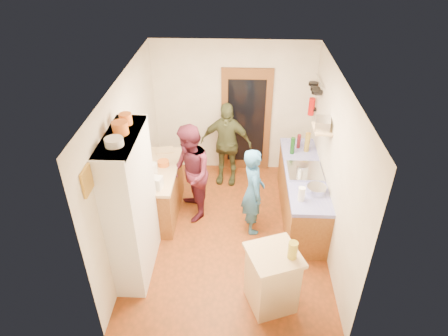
# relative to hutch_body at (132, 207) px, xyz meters

# --- Properties ---
(floor) EXTENTS (3.00, 4.00, 0.02)m
(floor) POSITION_rel_hutch_body_xyz_m (1.30, 0.80, -1.11)
(floor) COLOR brown
(floor) RESTS_ON ground
(ceiling) EXTENTS (3.00, 4.00, 0.02)m
(ceiling) POSITION_rel_hutch_body_xyz_m (1.30, 0.80, 1.51)
(ceiling) COLOR silver
(ceiling) RESTS_ON ground
(wall_back) EXTENTS (3.00, 0.02, 2.60)m
(wall_back) POSITION_rel_hutch_body_xyz_m (1.30, 2.81, 0.20)
(wall_back) COLOR silver
(wall_back) RESTS_ON ground
(wall_front) EXTENTS (3.00, 0.02, 2.60)m
(wall_front) POSITION_rel_hutch_body_xyz_m (1.30, -1.21, 0.20)
(wall_front) COLOR silver
(wall_front) RESTS_ON ground
(wall_left) EXTENTS (0.02, 4.00, 2.60)m
(wall_left) POSITION_rel_hutch_body_xyz_m (-0.21, 0.80, 0.20)
(wall_left) COLOR silver
(wall_left) RESTS_ON ground
(wall_right) EXTENTS (0.02, 4.00, 2.60)m
(wall_right) POSITION_rel_hutch_body_xyz_m (2.81, 0.80, 0.20)
(wall_right) COLOR silver
(wall_right) RESTS_ON ground
(door_frame) EXTENTS (0.95, 0.06, 2.10)m
(door_frame) POSITION_rel_hutch_body_xyz_m (1.55, 2.77, -0.05)
(door_frame) COLOR brown
(door_frame) RESTS_ON ground
(door_glass) EXTENTS (0.70, 0.02, 1.70)m
(door_glass) POSITION_rel_hutch_body_xyz_m (1.55, 2.74, -0.05)
(door_glass) COLOR black
(door_glass) RESTS_ON door_frame
(hutch_body) EXTENTS (0.40, 1.20, 2.20)m
(hutch_body) POSITION_rel_hutch_body_xyz_m (0.00, 0.00, 0.00)
(hutch_body) COLOR silver
(hutch_body) RESTS_ON ground
(hutch_top_shelf) EXTENTS (0.40, 1.14, 0.04)m
(hutch_top_shelf) POSITION_rel_hutch_body_xyz_m (0.00, 0.00, 1.08)
(hutch_top_shelf) COLOR silver
(hutch_top_shelf) RESTS_ON hutch_body
(plate_stack) EXTENTS (0.22, 0.22, 0.09)m
(plate_stack) POSITION_rel_hutch_body_xyz_m (0.00, -0.24, 1.14)
(plate_stack) COLOR white
(plate_stack) RESTS_ON hutch_top_shelf
(orange_pot_a) EXTENTS (0.19, 0.19, 0.15)m
(orange_pot_a) POSITION_rel_hutch_body_xyz_m (0.00, 0.04, 1.18)
(orange_pot_a) COLOR orange
(orange_pot_a) RESTS_ON hutch_top_shelf
(orange_pot_b) EXTENTS (0.16, 0.16, 0.14)m
(orange_pot_b) POSITION_rel_hutch_body_xyz_m (0.00, 0.30, 1.17)
(orange_pot_b) COLOR orange
(orange_pot_b) RESTS_ON hutch_top_shelf
(left_counter_base) EXTENTS (0.60, 1.40, 0.85)m
(left_counter_base) POSITION_rel_hutch_body_xyz_m (0.10, 1.25, -0.68)
(left_counter_base) COLOR brown
(left_counter_base) RESTS_ON ground
(left_counter_top) EXTENTS (0.64, 1.44, 0.05)m
(left_counter_top) POSITION_rel_hutch_body_xyz_m (0.10, 1.25, -0.23)
(left_counter_top) COLOR #D6B583
(left_counter_top) RESTS_ON left_counter_base
(toaster) EXTENTS (0.27, 0.20, 0.19)m
(toaster) POSITION_rel_hutch_body_xyz_m (0.15, 0.74, -0.11)
(toaster) COLOR white
(toaster) RESTS_ON left_counter_top
(kettle) EXTENTS (0.19, 0.19, 0.17)m
(kettle) POSITION_rel_hutch_body_xyz_m (0.05, 1.14, -0.11)
(kettle) COLOR white
(kettle) RESTS_ON left_counter_top
(orange_bowl) EXTENTS (0.21, 0.21, 0.08)m
(orange_bowl) POSITION_rel_hutch_body_xyz_m (0.18, 1.37, -0.16)
(orange_bowl) COLOR orange
(orange_bowl) RESTS_ON left_counter_top
(chopping_board) EXTENTS (0.34, 0.28, 0.02)m
(chopping_board) POSITION_rel_hutch_body_xyz_m (0.12, 1.85, -0.19)
(chopping_board) COLOR #D6B583
(chopping_board) RESTS_ON left_counter_top
(right_counter_base) EXTENTS (0.60, 2.20, 0.84)m
(right_counter_base) POSITION_rel_hutch_body_xyz_m (2.50, 1.30, -0.68)
(right_counter_base) COLOR brown
(right_counter_base) RESTS_ON ground
(right_counter_top) EXTENTS (0.62, 2.22, 0.06)m
(right_counter_top) POSITION_rel_hutch_body_xyz_m (2.50, 1.30, -0.23)
(right_counter_top) COLOR #1D1AA6
(right_counter_top) RESTS_ON right_counter_base
(hob) EXTENTS (0.55, 0.58, 0.04)m
(hob) POSITION_rel_hutch_body_xyz_m (2.50, 1.27, -0.18)
(hob) COLOR silver
(hob) RESTS_ON right_counter_top
(pot_on_hob) EXTENTS (0.19, 0.19, 0.12)m
(pot_on_hob) POSITION_rel_hutch_body_xyz_m (2.45, 1.22, -0.10)
(pot_on_hob) COLOR silver
(pot_on_hob) RESTS_ON hob
(bottle_a) EXTENTS (0.08, 0.08, 0.30)m
(bottle_a) POSITION_rel_hutch_body_xyz_m (2.35, 1.86, -0.05)
(bottle_a) COLOR #143F14
(bottle_a) RESTS_ON right_counter_top
(bottle_b) EXTENTS (0.08, 0.08, 0.26)m
(bottle_b) POSITION_rel_hutch_body_xyz_m (2.48, 2.06, -0.07)
(bottle_b) COLOR #591419
(bottle_b) RESTS_ON right_counter_top
(bottle_c) EXTENTS (0.11, 0.11, 0.35)m
(bottle_c) POSITION_rel_hutch_body_xyz_m (2.61, 1.95, -0.02)
(bottle_c) COLOR olive
(bottle_c) RESTS_ON right_counter_top
(paper_towel) EXTENTS (0.11, 0.11, 0.22)m
(paper_towel) POSITION_rel_hutch_body_xyz_m (2.35, 0.52, -0.09)
(paper_towel) COLOR white
(paper_towel) RESTS_ON right_counter_top
(mixing_bowl) EXTENTS (0.36, 0.36, 0.11)m
(mixing_bowl) POSITION_rel_hutch_body_xyz_m (2.60, 0.72, -0.14)
(mixing_bowl) COLOR silver
(mixing_bowl) RESTS_ON right_counter_top
(island_base) EXTENTS (0.71, 0.71, 0.86)m
(island_base) POSITION_rel_hutch_body_xyz_m (1.89, -0.59, -0.67)
(island_base) COLOR #D6B583
(island_base) RESTS_ON ground
(island_top) EXTENTS (0.80, 0.80, 0.05)m
(island_top) POSITION_rel_hutch_body_xyz_m (1.89, -0.59, -0.22)
(island_top) COLOR #D6B583
(island_top) RESTS_ON island_base
(cutting_board) EXTENTS (0.43, 0.38, 0.02)m
(cutting_board) POSITION_rel_hutch_body_xyz_m (1.83, -0.56, -0.21)
(cutting_board) COLOR white
(cutting_board) RESTS_ON island_top
(oil_jar) EXTENTS (0.15, 0.15, 0.24)m
(oil_jar) POSITION_rel_hutch_body_xyz_m (2.10, -0.64, -0.07)
(oil_jar) COLOR #AD9E2D
(oil_jar) RESTS_ON island_top
(pan_rail) EXTENTS (0.02, 0.65, 0.02)m
(pan_rail) POSITION_rel_hutch_body_xyz_m (2.76, 2.33, 0.95)
(pan_rail) COLOR silver
(pan_rail) RESTS_ON wall_right
(pan_hang_a) EXTENTS (0.18, 0.18, 0.05)m
(pan_hang_a) POSITION_rel_hutch_body_xyz_m (2.70, 2.15, 0.82)
(pan_hang_a) COLOR black
(pan_hang_a) RESTS_ON pan_rail
(pan_hang_b) EXTENTS (0.16, 0.16, 0.05)m
(pan_hang_b) POSITION_rel_hutch_body_xyz_m (2.70, 2.35, 0.80)
(pan_hang_b) COLOR black
(pan_hang_b) RESTS_ON pan_rail
(pan_hang_c) EXTENTS (0.17, 0.17, 0.05)m
(pan_hang_c) POSITION_rel_hutch_body_xyz_m (2.70, 2.55, 0.81)
(pan_hang_c) COLOR black
(pan_hang_c) RESTS_ON pan_rail
(wall_shelf) EXTENTS (0.26, 0.42, 0.03)m
(wall_shelf) POSITION_rel_hutch_body_xyz_m (2.67, 1.25, 0.60)
(wall_shelf) COLOR #D6B583
(wall_shelf) RESTS_ON wall_right
(radio) EXTENTS (0.27, 0.34, 0.15)m
(radio) POSITION_rel_hutch_body_xyz_m (2.67, 1.25, 0.69)
(radio) COLOR silver
(radio) RESTS_ON wall_shelf
(ext_bracket) EXTENTS (0.06, 0.10, 0.04)m
(ext_bracket) POSITION_rel_hutch_body_xyz_m (2.77, 2.50, 0.35)
(ext_bracket) COLOR black
(ext_bracket) RESTS_ON wall_right
(fire_extinguisher) EXTENTS (0.11, 0.11, 0.32)m
(fire_extinguisher) POSITION_rel_hutch_body_xyz_m (2.71, 2.50, 0.40)
(fire_extinguisher) COLOR red
(fire_extinguisher) RESTS_ON wall_right
(picture_frame) EXTENTS (0.03, 0.25, 0.30)m
(picture_frame) POSITION_rel_hutch_body_xyz_m (-0.18, -0.75, 0.95)
(picture_frame) COLOR gold
(picture_frame) RESTS_ON wall_left
(person_hob) EXTENTS (0.45, 0.60, 1.50)m
(person_hob) POSITION_rel_hutch_body_xyz_m (1.70, 0.89, -0.35)
(person_hob) COLOR #2F679D
(person_hob) RESTS_ON ground
(person_left) EXTENTS (0.86, 0.98, 1.70)m
(person_left) POSITION_rel_hutch_body_xyz_m (0.65, 1.26, -0.25)
(person_left) COLOR #4B1727
(person_left) RESTS_ON ground
(person_back) EXTENTS (1.00, 0.53, 1.64)m
(person_back) POSITION_rel_hutch_body_xyz_m (1.19, 2.28, -0.28)
(person_back) COLOR #3D4225
(person_back) RESTS_ON ground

